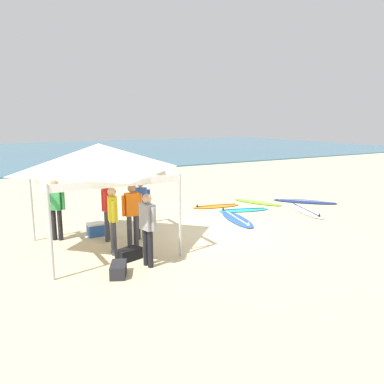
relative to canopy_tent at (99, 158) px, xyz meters
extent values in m
plane|color=beige|center=(3.18, -0.15, -2.39)|extent=(80.00, 80.00, 0.00)
cube|color=#386B84|center=(3.18, 32.58, -2.34)|extent=(80.00, 36.00, 0.10)
cylinder|color=#B7B7BC|center=(-1.52, -1.52, -1.36)|extent=(0.07, 0.07, 2.05)
cylinder|color=#B7B7BC|center=(1.52, -1.52, -1.36)|extent=(0.07, 0.07, 2.05)
cylinder|color=#B7B7BC|center=(-1.52, 1.52, -1.36)|extent=(0.07, 0.07, 2.05)
cylinder|color=#B7B7BC|center=(1.52, 1.52, -1.36)|extent=(0.07, 0.07, 2.05)
cube|color=white|center=(0.00, -1.52, -0.43)|extent=(3.03, 0.03, 0.18)
cube|color=white|center=(0.00, 1.52, -0.43)|extent=(3.03, 0.03, 0.18)
cube|color=white|center=(-1.52, 0.00, -0.43)|extent=(0.03, 3.03, 0.18)
cube|color=white|center=(1.52, 0.00, -0.43)|extent=(0.03, 3.03, 0.18)
pyramid|color=white|center=(0.00, 0.00, 0.01)|extent=(3.15, 3.15, 0.70)
ellipsoid|color=blue|center=(4.77, 0.54, -2.35)|extent=(1.15, 2.40, 0.07)
cube|color=white|center=(4.77, 0.54, -2.32)|extent=(0.50, 1.93, 0.01)
cone|color=white|center=(4.55, -0.39, -2.26)|extent=(0.09, 0.09, 0.12)
ellipsoid|color=white|center=(7.72, 0.26, -2.35)|extent=(1.43, 2.53, 0.07)
cube|color=black|center=(7.72, 0.26, -2.32)|extent=(0.73, 1.98, 0.01)
cone|color=black|center=(7.39, -0.68, -2.26)|extent=(0.09, 0.09, 0.12)
ellipsoid|color=#23B2CC|center=(5.77, 1.47, -2.35)|extent=(2.01, 1.07, 0.07)
cube|color=black|center=(5.77, 1.47, -2.32)|extent=(1.59, 0.52, 0.01)
cone|color=black|center=(5.01, 1.71, -2.26)|extent=(0.09, 0.09, 0.12)
ellipsoid|color=navy|center=(8.87, 1.42, -2.35)|extent=(2.21, 2.32, 0.07)
cube|color=white|center=(8.87, 1.42, -2.32)|extent=(1.48, 1.61, 0.01)
cone|color=white|center=(8.17, 2.18, -2.26)|extent=(0.09, 0.09, 0.12)
ellipsoid|color=orange|center=(5.22, 2.51, -2.35)|extent=(1.98, 0.86, 0.07)
cube|color=black|center=(5.22, 2.51, -2.32)|extent=(1.61, 0.34, 0.01)
cone|color=black|center=(4.45, 2.65, -2.26)|extent=(0.09, 0.09, 0.12)
ellipsoid|color=#7AD12D|center=(7.08, 2.30, -2.35)|extent=(1.35, 2.17, 0.07)
cube|color=white|center=(7.08, 2.30, -2.32)|extent=(0.74, 1.67, 0.01)
cone|color=white|center=(6.74, 3.09, -2.26)|extent=(0.09, 0.09, 0.12)
cylinder|color=#383842|center=(1.24, 0.14, -1.95)|extent=(0.13, 0.13, 0.88)
cylinder|color=#383842|center=(1.08, 0.21, -1.95)|extent=(0.13, 0.13, 0.88)
cube|color=#2851B2|center=(1.16, 0.18, -1.21)|extent=(0.42, 0.34, 0.60)
sphere|color=tan|center=(1.16, 0.18, -0.78)|extent=(0.21, 0.21, 0.21)
cylinder|color=#2851B2|center=(1.37, 0.09, -1.23)|extent=(0.09, 0.09, 0.54)
cylinder|color=#2851B2|center=(0.95, 0.27, -1.23)|extent=(0.09, 0.09, 0.54)
cylinder|color=#383842|center=(0.78, -0.40, -1.95)|extent=(0.13, 0.13, 0.88)
cylinder|color=#383842|center=(0.60, -0.40, -1.95)|extent=(0.13, 0.13, 0.88)
cube|color=orange|center=(0.69, -0.40, -1.21)|extent=(0.37, 0.23, 0.60)
sphere|color=#9E7051|center=(0.69, -0.40, -0.78)|extent=(0.21, 0.21, 0.21)
cylinder|color=orange|center=(0.92, -0.41, -1.23)|extent=(0.09, 0.09, 0.54)
cylinder|color=orange|center=(0.46, -0.39, -1.23)|extent=(0.09, 0.09, 0.54)
cylinder|color=#383842|center=(0.08, -0.71, -1.95)|extent=(0.13, 0.13, 0.88)
cylinder|color=#383842|center=(0.12, -0.53, -1.95)|extent=(0.13, 0.13, 0.88)
cube|color=yellow|center=(0.10, -0.62, -1.21)|extent=(0.30, 0.40, 0.60)
sphere|color=tan|center=(0.10, -0.62, -0.78)|extent=(0.21, 0.21, 0.21)
cylinder|color=yellow|center=(0.05, -0.85, -1.23)|extent=(0.09, 0.09, 0.54)
cylinder|color=yellow|center=(0.15, -0.40, -1.23)|extent=(0.09, 0.09, 0.54)
cylinder|color=black|center=(-1.00, 1.32, -1.95)|extent=(0.13, 0.13, 0.88)
cylinder|color=black|center=(-0.85, 1.21, -1.95)|extent=(0.13, 0.13, 0.88)
cube|color=#2D8C47|center=(-0.92, 1.27, -1.21)|extent=(0.42, 0.39, 0.60)
sphere|color=#9E7051|center=(-0.92, 1.27, -0.78)|extent=(0.21, 0.21, 0.21)
cylinder|color=#2D8C47|center=(-1.11, 1.41, -1.23)|extent=(0.09, 0.09, 0.54)
cylinder|color=#2D8C47|center=(-0.74, 1.13, -1.23)|extent=(0.09, 0.09, 0.54)
cylinder|color=#383842|center=(0.32, 0.62, -1.95)|extent=(0.13, 0.13, 0.88)
cylinder|color=#383842|center=(0.26, 0.46, -1.95)|extent=(0.13, 0.13, 0.88)
cube|color=red|center=(0.29, 0.54, -1.21)|extent=(0.34, 0.42, 0.60)
sphere|color=#9E7051|center=(0.29, 0.54, -0.78)|extent=(0.21, 0.21, 0.21)
cylinder|color=red|center=(0.37, 0.75, -1.23)|extent=(0.09, 0.09, 0.54)
cylinder|color=red|center=(0.20, 0.33, -1.23)|extent=(0.09, 0.09, 0.54)
cylinder|color=black|center=(0.56, -1.88, -1.95)|extent=(0.13, 0.13, 0.88)
cylinder|color=black|center=(0.52, -1.70, -1.95)|extent=(0.13, 0.13, 0.88)
cube|color=gray|center=(0.54, -1.79, -1.21)|extent=(0.29, 0.40, 0.60)
sphere|color=tan|center=(0.54, -1.79, -0.78)|extent=(0.21, 0.21, 0.21)
cylinder|color=gray|center=(0.58, -2.01, -1.23)|extent=(0.09, 0.09, 0.54)
cylinder|color=gray|center=(0.49, -1.56, -1.23)|extent=(0.09, 0.09, 0.54)
cube|color=black|center=(0.29, -1.18, -2.25)|extent=(0.67, 0.47, 0.28)
cube|color=#232328|center=(-0.25, -1.98, -2.25)|extent=(0.54, 0.68, 0.28)
cube|color=#2D60B7|center=(0.12, 1.12, -2.22)|extent=(0.48, 0.34, 0.34)
cube|color=white|center=(0.12, 1.12, -2.02)|extent=(0.50, 0.36, 0.05)
camera|label=1|loc=(-2.66, -9.47, 0.94)|focal=35.21mm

